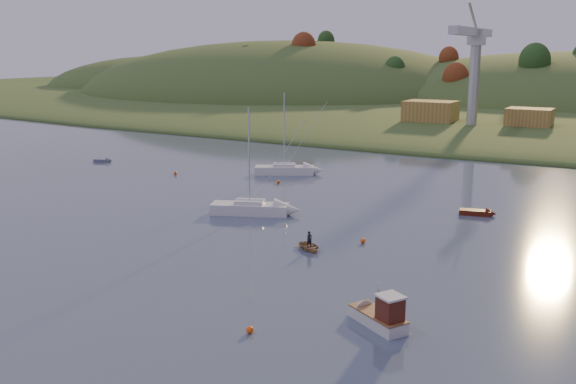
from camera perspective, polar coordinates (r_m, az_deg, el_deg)
The scene contains 21 objects.
far_shore at distance 251.12m, azimuth 21.66°, elevation 7.45°, with size 620.00×220.00×1.50m, color #30461C.
shore_slope at distance 187.24m, azimuth 18.70°, elevation 6.24°, with size 640.00×150.00×7.00m, color #30461C.
hill_left_far at distance 304.75m, azimuth -10.42°, elevation 8.85°, with size 120.00×100.00×32.00m, color #30461C.
hill_left at distance 252.22m, azimuth -0.26°, elevation 8.34°, with size 170.00×140.00×44.00m, color #30461C.
hill_center at distance 230.06m, azimuth 23.39°, elevation 6.92°, with size 140.00×120.00×36.00m, color #30461C.
hillside_trees at distance 206.82m, azimuth 19.81°, elevation 6.69°, with size 280.00×50.00×32.00m, color #1D3F16, non-canonical shape.
wharf at distance 144.24m, azimuth 17.29°, elevation 5.13°, with size 42.00×16.00×2.40m, color slate.
shed_west at distance 148.13m, azimuth 12.54°, elevation 6.98°, with size 11.00×8.00×4.80m, color #A16835.
shed_east at distance 144.37m, azimuth 20.66°, elevation 6.18°, with size 9.00×7.00×4.00m, color #A16835.
dock_crane at distance 140.39m, azimuth 16.17°, elevation 11.56°, with size 3.20×28.00×20.30m.
fishing_boat at distance 44.85m, azimuth 7.71°, elevation -10.60°, with size 5.50×4.21×3.45m.
sailboat_near at distance 73.13m, azimuth -3.41°, elevation -1.37°, with size 9.09×5.75×12.14m.
sailboat_far at distance 96.52m, azimuth -0.33°, elevation 2.05°, with size 8.96×6.50×12.17m.
canoe at distance 60.17m, azimuth 1.91°, elevation -4.88°, with size 2.17×3.05×0.63m, color #A4835A.
paddler at distance 60.03m, azimuth 1.92°, elevation -4.46°, with size 0.57×0.37×1.55m, color black.
red_tender at distance 75.74m, azimuth 16.88°, elevation -1.79°, with size 4.24×2.17×1.38m.
grey_dinghy at distance 111.57m, azimuth -15.91°, elevation 2.71°, with size 3.31×2.22×1.16m.
buoy_0 at distance 43.29m, azimuth -3.41°, elevation -12.13°, with size 0.50×0.50×0.50m, color #FF580D.
buoy_1 at distance 62.61m, azimuth 6.68°, elevation -4.32°, with size 0.50×0.50×0.50m, color #FF580D.
buoy_2 at distance 97.62m, azimuth -9.98°, elevation 1.66°, with size 0.50×0.50×0.50m, color #FF580D.
buoy_3 at distance 89.72m, azimuth -0.87°, elevation 0.90°, with size 0.50×0.50×0.50m, color #FF580D.
Camera 1 is at (35.71, -17.89, 18.27)m, focal length 40.00 mm.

